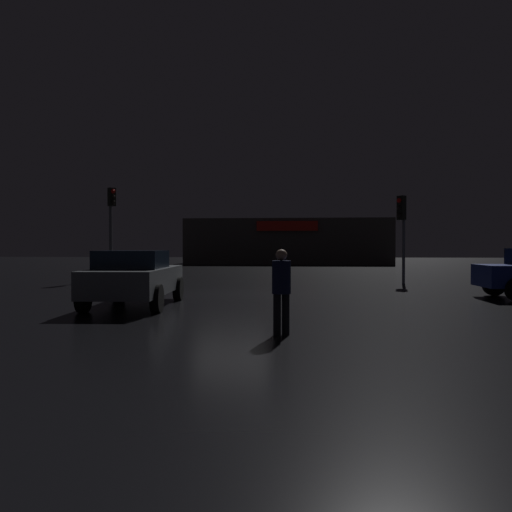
{
  "coord_description": "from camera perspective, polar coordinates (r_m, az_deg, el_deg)",
  "views": [
    {
      "loc": [
        2.35,
        -16.93,
        1.6
      ],
      "look_at": [
        0.66,
        2.36,
        1.25
      ],
      "focal_mm": 35.76,
      "sensor_mm": 36.0,
      "label": 1
    }
  ],
  "objects": [
    {
      "name": "ground_plane",
      "position": [
        17.17,
        -2.9,
        -4.31
      ],
      "size": [
        120.0,
        120.0,
        0.0
      ],
      "primitive_type": "plane",
      "color": "black"
    },
    {
      "name": "car_near",
      "position": [
        14.1,
        -13.39,
        -2.33
      ],
      "size": [
        2.23,
        4.49,
        1.5
      ],
      "color": "slate",
      "rests_on": "ground"
    },
    {
      "name": "traffic_signal_opposite",
      "position": [
        22.96,
        16.01,
        3.97
      ],
      "size": [
        0.43,
        0.41,
        3.8
      ],
      "color": "#595B60",
      "rests_on": "ground"
    },
    {
      "name": "pedestrian",
      "position": [
        9.19,
        2.86,
        -3.35
      ],
      "size": [
        0.43,
        0.43,
        1.55
      ],
      "color": "black",
      "rests_on": "ground"
    },
    {
      "name": "traffic_signal_main",
      "position": [
        25.35,
        -15.88,
        4.43
      ],
      "size": [
        0.42,
        0.42,
        4.41
      ],
      "color": "#595B60",
      "rests_on": "ground"
    },
    {
      "name": "store_building",
      "position": [
        49.09,
        3.62,
        1.61
      ],
      "size": [
        18.97,
        7.5,
        4.18
      ],
      "color": "#4C4742",
      "rests_on": "ground"
    }
  ]
}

